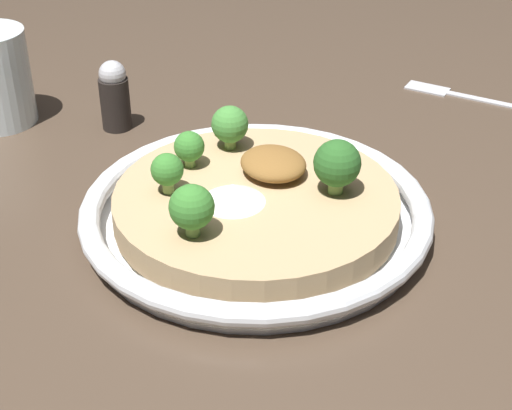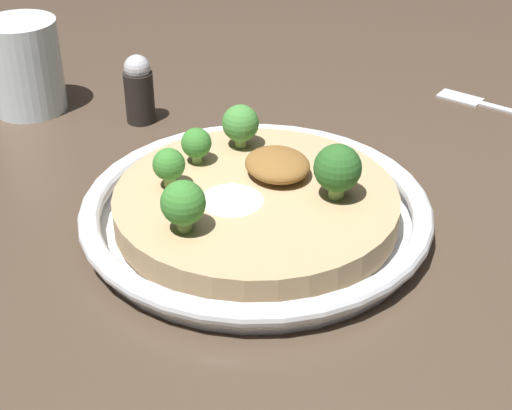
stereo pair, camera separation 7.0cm
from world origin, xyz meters
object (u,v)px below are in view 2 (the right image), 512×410
broccoli_right (196,144)px  drinking_glass (25,66)px  broccoli_front_right (240,124)px  pepper_shaker (139,89)px  risotto_bowl (256,210)px  broccoli_back (169,165)px  fork_utensil (492,105)px  broccoli_back_left (183,204)px  broccoli_front (338,169)px

broccoli_right → drinking_glass: 0.28m
broccoli_right → drinking_glass: bearing=17.3°
broccoli_front_right → pepper_shaker: bearing=12.0°
risotto_bowl → broccoli_right: (0.08, 0.02, 0.04)m
risotto_bowl → broccoli_right: size_ratio=9.08×
risotto_bowl → broccoli_front_right: size_ratio=7.30×
risotto_bowl → broccoli_front_right: (0.08, -0.03, 0.04)m
broccoli_back → drinking_glass: drinking_glass is taller
broccoli_right → fork_utensil: (0.00, -0.39, -0.05)m
risotto_bowl → fork_utensil: risotto_bowl is taller
risotto_bowl → fork_utensil: (0.08, -0.37, -0.02)m
broccoli_front_right → broccoli_right: 0.05m
broccoli_back_left → fork_utensil: size_ratio=0.27×
broccoli_front → broccoli_back: 0.15m
broccoli_back_left → fork_utensil: bearing=-77.1°
broccoli_right → broccoli_front_right: bearing=-81.9°
pepper_shaker → fork_utensil: bearing=-114.7°
risotto_bowl → pepper_shaker: (0.25, 0.01, 0.02)m
broccoli_back → broccoli_right: broccoli_back is taller
broccoli_back_left → pepper_shaker: 0.29m
risotto_bowl → broccoli_front: 0.08m
broccoli_right → drinking_glass: (0.27, 0.08, -0.00)m
broccoli_front → pepper_shaker: (0.29, 0.06, -0.02)m
broccoli_back_left → pepper_shaker: broccoli_back_left is taller
broccoli_front_right → pepper_shaker: 0.17m
risotto_bowl → broccoli_back: bearing=52.7°
drinking_glass → fork_utensil: size_ratio=0.65×
broccoli_right → pepper_shaker: size_ratio=0.44×
broccoli_back_left → pepper_shaker: bearing=-15.2°
broccoli_right → broccoli_back_left: broccoli_back_left is taller
broccoli_back → broccoli_front: bearing=-126.6°
broccoli_front → broccoli_back: size_ratio=1.34×
broccoli_back → broccoli_right: size_ratio=1.08×
broccoli_front_right → drinking_glass: 0.30m
broccoli_front → broccoli_right: size_ratio=1.45×
risotto_bowl → pepper_shaker: pepper_shaker is taller
drinking_glass → broccoli_right: bearing=-162.7°
broccoli_right → broccoli_back_left: (-0.10, 0.06, 0.01)m
broccoli_front_right → risotto_bowl: bearing=159.8°
broccoli_front → pepper_shaker: broccoli_front is taller
risotto_bowl → broccoli_front: (-0.04, -0.06, 0.05)m
broccoli_back → drinking_glass: size_ratio=0.35×
broccoli_back → broccoli_back_left: bearing=164.8°
broccoli_back_left → drinking_glass: 0.37m
fork_utensil → broccoli_front_right: bearing=65.7°
broccoli_right → pepper_shaker: 0.18m
broccoli_right → drinking_glass: drinking_glass is taller
broccoli_front → fork_utensil: 0.34m
broccoli_back → broccoli_front_right: (0.04, -0.09, 0.00)m
risotto_bowl → broccoli_back_left: broccoli_back_left is taller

